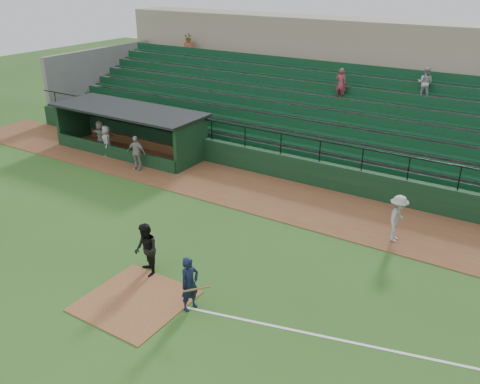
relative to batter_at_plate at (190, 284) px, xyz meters
The scene contains 12 objects.
ground 1.89m from the batter_at_plate, 167.76° to the left, with size 90.00×90.00×0.00m, color #29531B.
warning_track 8.56m from the batter_at_plate, 101.12° to the left, with size 40.00×4.00×0.03m, color brown.
home_plate_dirt 1.96m from the batter_at_plate, 158.61° to the right, with size 3.00×3.00×0.03m, color brown.
foul_line 6.60m from the batter_at_plate, 13.76° to the left, with size 18.00×0.09×0.01m, color white.
stadium_structure 16.96m from the batter_at_plate, 95.59° to the left, with size 38.00×13.08×6.40m.
dugout 15.11m from the batter_at_plate, 138.97° to the left, with size 8.90×3.20×2.42m.
batter_at_plate is the anchor object (origin of this frame).
umpire 2.44m from the batter_at_plate, 163.03° to the left, with size 0.89×0.69×1.83m, color black.
runner 8.31m from the batter_at_plate, 61.61° to the left, with size 1.17×0.67×1.81m, color #A4A09A.
dugout_player_a 11.91m from the batter_at_plate, 140.36° to the left, with size 1.02×0.42×1.74m, color #A19C97.
dugout_player_b 14.53m from the batter_at_plate, 145.20° to the left, with size 0.80×0.52×1.64m, color #A09B96.
dugout_player_c 15.32m from the batter_at_plate, 145.81° to the left, with size 1.63×0.52×1.76m, color gray.
Camera 1 is at (9.53, -10.07, 9.37)m, focal length 37.88 mm.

